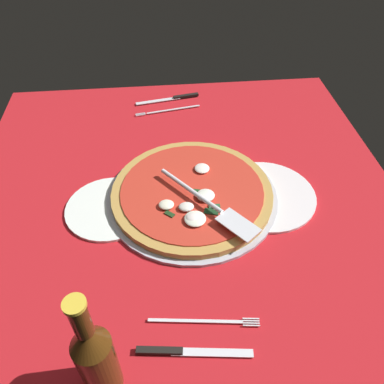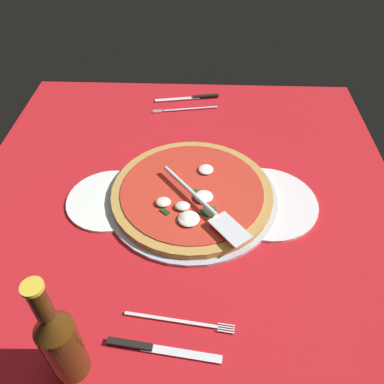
% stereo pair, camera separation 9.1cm
% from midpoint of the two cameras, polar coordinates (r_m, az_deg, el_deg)
% --- Properties ---
extents(ground_plane, '(1.03, 1.03, 0.01)m').
position_cam_midpoint_polar(ground_plane, '(0.95, 1.67, -0.07)').
color(ground_plane, '#B4181F').
extents(checker_pattern, '(1.03, 1.03, 0.00)m').
position_cam_midpoint_polar(checker_pattern, '(0.94, 1.67, 0.12)').
color(checker_pattern, white).
rests_on(checker_pattern, ground_plane).
extents(pizza_pan, '(0.40, 0.40, 0.01)m').
position_cam_midpoint_polar(pizza_pan, '(0.92, 2.83, -0.84)').
color(pizza_pan, '#AFB3C2').
rests_on(pizza_pan, ground_plane).
extents(dinner_plate_left, '(0.24, 0.24, 0.01)m').
position_cam_midpoint_polar(dinner_plate_left, '(0.93, 13.59, -1.68)').
color(dinner_plate_left, white).
rests_on(dinner_plate_left, ground_plane).
extents(dinner_plate_right, '(0.20, 0.20, 0.01)m').
position_cam_midpoint_polar(dinner_plate_right, '(0.92, -9.19, -1.32)').
color(dinner_plate_right, white).
rests_on(dinner_plate_right, ground_plane).
extents(pizza, '(0.38, 0.38, 0.03)m').
position_cam_midpoint_polar(pizza, '(0.91, 2.86, -0.23)').
color(pizza, '#B78B42').
rests_on(pizza, pizza_pan).
extents(pizza_server, '(0.20, 0.24, 0.01)m').
position_cam_midpoint_polar(pizza_server, '(0.85, 4.93, -2.01)').
color(pizza_server, silver).
rests_on(pizza_server, pizza).
extents(place_setting_near, '(0.22, 0.17, 0.01)m').
position_cam_midpoint_polar(place_setting_near, '(1.25, 1.62, 12.67)').
color(place_setting_near, white).
rests_on(place_setting_near, ground_plane).
extents(place_setting_far, '(0.23, 0.15, 0.01)m').
position_cam_midpoint_polar(place_setting_far, '(0.72, 0.09, -20.62)').
color(place_setting_far, white).
rests_on(place_setting_far, ground_plane).
extents(beer_bottle, '(0.06, 0.06, 0.24)m').
position_cam_midpoint_polar(beer_bottle, '(0.63, -14.68, -20.64)').
color(beer_bottle, '#44250C').
rests_on(beer_bottle, ground_plane).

